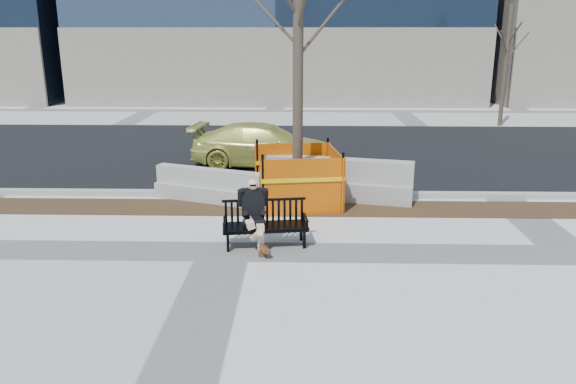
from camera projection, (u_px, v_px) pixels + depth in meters
name	position (u px, v px, depth m)	size (l,w,h in m)	color
ground	(224.00, 251.00, 10.12)	(120.00, 120.00, 0.00)	beige
mulch_strip	(240.00, 208.00, 12.61)	(40.00, 1.20, 0.02)	#47301C
asphalt_street	(260.00, 151.00, 18.57)	(60.00, 10.40, 0.01)	black
curb	(244.00, 194.00, 13.51)	(60.00, 0.25, 0.12)	#9E9B93
bench	(266.00, 246.00, 10.39)	(1.59, 0.57, 0.85)	black
seated_man	(254.00, 245.00, 10.41)	(0.54, 0.90, 1.27)	black
tree_fence	(297.00, 204.00, 12.91)	(2.73, 2.73, 6.81)	#EA6403
sedan	(265.00, 166.00, 16.55)	(1.73, 4.26, 1.23)	#C4C155
jersey_barrier_left	(210.00, 201.00, 13.15)	(2.70, 0.54, 0.77)	#9E9C94
jersey_barrier_right	(338.00, 199.00, 13.31)	(3.43, 0.69, 0.98)	gray
far_tree_right	(499.00, 126.00, 23.61)	(1.95, 1.95, 5.28)	#4D4131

